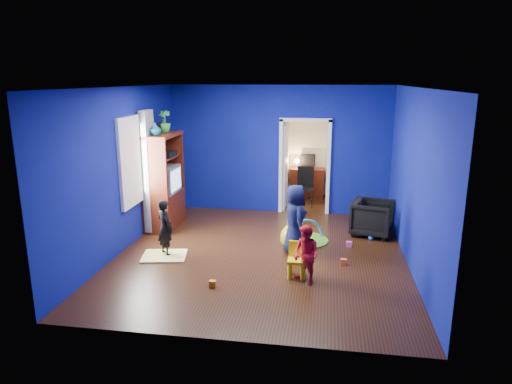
% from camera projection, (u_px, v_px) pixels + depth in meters
% --- Properties ---
extents(floor, '(5.00, 5.50, 0.01)m').
position_uv_depth(floor, '(261.00, 255.00, 8.08)').
color(floor, black).
rests_on(floor, ground).
extents(ceiling, '(5.00, 5.50, 0.01)m').
position_uv_depth(ceiling, '(261.00, 87.00, 7.38)').
color(ceiling, white).
rests_on(ceiling, wall_back).
extents(wall_back, '(5.00, 0.02, 2.90)m').
position_uv_depth(wall_back, '(278.00, 150.00, 10.37)').
color(wall_back, navy).
rests_on(wall_back, floor).
extents(wall_front, '(5.00, 0.02, 2.90)m').
position_uv_depth(wall_front, '(226.00, 225.00, 5.10)').
color(wall_front, navy).
rests_on(wall_front, floor).
extents(wall_left, '(0.02, 5.50, 2.90)m').
position_uv_depth(wall_left, '(122.00, 170.00, 8.10)').
color(wall_left, navy).
rests_on(wall_left, floor).
extents(wall_right, '(0.02, 5.50, 2.90)m').
position_uv_depth(wall_right, '(414.00, 180.00, 7.36)').
color(wall_right, navy).
rests_on(wall_right, floor).
extents(alcove, '(1.00, 1.75, 2.50)m').
position_uv_depth(alcove, '(307.00, 153.00, 11.16)').
color(alcove, silver).
rests_on(alcove, floor).
extents(armchair, '(0.93, 0.92, 0.70)m').
position_uv_depth(armchair, '(372.00, 218.00, 9.03)').
color(armchair, black).
rests_on(armchair, floor).
extents(child_black, '(0.44, 0.42, 1.01)m').
position_uv_depth(child_black, '(165.00, 228.00, 7.96)').
color(child_black, black).
rests_on(child_black, floor).
extents(child_navy, '(0.60, 0.72, 1.25)m').
position_uv_depth(child_navy, '(295.00, 219.00, 8.02)').
color(child_navy, '#0F1637').
rests_on(child_navy, floor).
extents(toddler_red, '(0.56, 0.55, 0.91)m').
position_uv_depth(toddler_red, '(306.00, 255.00, 6.88)').
color(toddler_red, red).
rests_on(toddler_red, floor).
extents(vase, '(0.30, 0.30, 0.25)m').
position_uv_depth(vase, '(155.00, 129.00, 8.82)').
color(vase, '#0C4E63').
rests_on(vase, tv_armoire).
extents(potted_plant, '(0.30, 0.30, 0.45)m').
position_uv_depth(potted_plant, '(164.00, 121.00, 9.29)').
color(potted_plant, '#318632').
rests_on(potted_plant, tv_armoire).
extents(tv_armoire, '(0.58, 1.14, 1.96)m').
position_uv_depth(tv_armoire, '(163.00, 181.00, 9.38)').
color(tv_armoire, '#3B1309').
rests_on(tv_armoire, floor).
extents(crt_tv, '(0.46, 0.70, 0.54)m').
position_uv_depth(crt_tv, '(165.00, 179.00, 9.36)').
color(crt_tv, silver).
rests_on(crt_tv, tv_armoire).
extents(yellow_blanket, '(0.85, 0.73, 0.03)m').
position_uv_depth(yellow_blanket, '(164.00, 256.00, 7.99)').
color(yellow_blanket, '#F2E07A').
rests_on(yellow_blanket, floor).
extents(hopper_ball, '(0.45, 0.45, 0.45)m').
position_uv_depth(hopper_ball, '(293.00, 236.00, 8.36)').
color(hopper_ball, yellow).
rests_on(hopper_ball, floor).
extents(kid_chair, '(0.28, 0.28, 0.50)m').
position_uv_depth(kid_chair, '(297.00, 262.00, 7.14)').
color(kid_chair, yellow).
rests_on(kid_chair, floor).
extents(play_mat, '(0.93, 0.93, 0.02)m').
position_uv_depth(play_mat, '(304.00, 240.00, 8.78)').
color(play_mat, '#419020').
rests_on(play_mat, floor).
extents(toy_arch, '(0.73, 0.48, 0.83)m').
position_uv_depth(toy_arch, '(304.00, 240.00, 8.78)').
color(toy_arch, '#3F8CD8').
rests_on(toy_arch, floor).
extents(window_left, '(0.03, 0.95, 1.55)m').
position_uv_depth(window_left, '(131.00, 161.00, 8.41)').
color(window_left, white).
rests_on(window_left, wall_left).
extents(curtain, '(0.14, 0.42, 2.40)m').
position_uv_depth(curtain, '(149.00, 172.00, 9.00)').
color(curtain, slate).
rests_on(curtain, floor).
extents(doorway, '(1.16, 0.10, 2.10)m').
position_uv_depth(doorway, '(304.00, 168.00, 10.37)').
color(doorway, white).
rests_on(doorway, floor).
extents(study_desk, '(0.88, 0.44, 0.75)m').
position_uv_depth(study_desk, '(307.00, 182.00, 11.98)').
color(study_desk, '#3D140A').
rests_on(study_desk, floor).
extents(desk_monitor, '(0.40, 0.05, 0.32)m').
position_uv_depth(desk_monitor, '(308.00, 160.00, 11.96)').
color(desk_monitor, black).
rests_on(desk_monitor, study_desk).
extents(desk_lamp, '(0.14, 0.14, 0.14)m').
position_uv_depth(desk_lamp, '(297.00, 161.00, 11.95)').
color(desk_lamp, '#FFD88C').
rests_on(desk_lamp, study_desk).
extents(folding_chair, '(0.40, 0.40, 0.92)m').
position_uv_depth(folding_chair, '(305.00, 188.00, 11.04)').
color(folding_chair, black).
rests_on(folding_chair, floor).
extents(book_shelf, '(0.88, 0.24, 0.04)m').
position_uv_depth(book_shelf, '(309.00, 119.00, 11.69)').
color(book_shelf, white).
rests_on(book_shelf, study_desk).
extents(toy_0, '(0.10, 0.08, 0.10)m').
position_uv_depth(toy_0, '(344.00, 262.00, 7.64)').
color(toy_0, orange).
rests_on(toy_0, floor).
extents(toy_1, '(0.11, 0.11, 0.11)m').
position_uv_depth(toy_1, '(371.00, 237.00, 8.81)').
color(toy_1, blue).
rests_on(toy_1, floor).
extents(toy_2, '(0.10, 0.08, 0.10)m').
position_uv_depth(toy_2, '(213.00, 284.00, 6.83)').
color(toy_2, orange).
rests_on(toy_2, floor).
extents(toy_3, '(0.10, 0.08, 0.10)m').
position_uv_depth(toy_3, '(349.00, 244.00, 8.45)').
color(toy_3, '#DC52B9').
rests_on(toy_3, floor).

